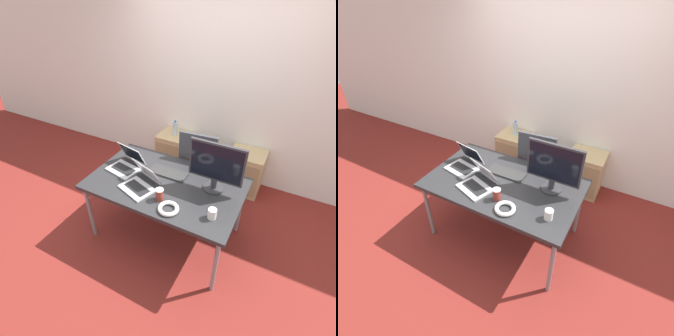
# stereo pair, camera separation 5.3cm
# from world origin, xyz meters

# --- Properties ---
(ground_plane) EXTENTS (14.00, 14.00, 0.00)m
(ground_plane) POSITION_xyz_m (0.00, 0.00, 0.00)
(ground_plane) COLOR maroon
(wall_back) EXTENTS (10.00, 0.05, 2.60)m
(wall_back) POSITION_xyz_m (0.00, 1.46, 1.30)
(wall_back) COLOR white
(wall_back) RESTS_ON ground_plane
(desk) EXTENTS (1.56, 0.96, 0.75)m
(desk) POSITION_xyz_m (0.00, 0.00, 0.70)
(desk) COLOR #28282B
(desk) RESTS_ON ground_plane
(office_chair) EXTENTS (0.56, 0.58, 1.07)m
(office_chair) POSITION_xyz_m (0.10, 0.74, 0.40)
(office_chair) COLOR #232326
(office_chair) RESTS_ON ground_plane
(cabinet_left) EXTENTS (0.46, 0.41, 0.60)m
(cabinet_left) POSITION_xyz_m (-0.51, 1.22, 0.30)
(cabinet_left) COLOR tan
(cabinet_left) RESTS_ON ground_plane
(cabinet_right) EXTENTS (0.46, 0.41, 0.60)m
(cabinet_right) POSITION_xyz_m (0.58, 1.22, 0.30)
(cabinet_right) COLOR tan
(cabinet_right) RESTS_ON ground_plane
(water_bottle) EXTENTS (0.07, 0.07, 0.22)m
(water_bottle) POSITION_xyz_m (-0.51, 1.22, 0.70)
(water_bottle) COLOR silver
(water_bottle) RESTS_ON cabinet_left
(laptop_left) EXTENTS (0.39, 0.44, 0.23)m
(laptop_left) POSITION_xyz_m (-0.19, -0.18, 0.80)
(laptop_left) COLOR silver
(laptop_left) RESTS_ON desk
(laptop_right) EXTENTS (0.37, 0.39, 0.24)m
(laptop_right) POSITION_xyz_m (-0.51, 0.02, 0.80)
(laptop_right) COLOR silver
(laptop_right) RESTS_ON desk
(monitor) EXTENTS (0.53, 0.20, 0.51)m
(monitor) POSITION_xyz_m (0.46, 0.13, 1.02)
(monitor) COLOR #2D2D33
(monitor) RESTS_ON desk
(keyboard) EXTENTS (0.41, 0.17, 0.02)m
(keyboard) POSITION_xyz_m (-0.05, 0.15, 0.76)
(keyboard) COLOR #2D2D2D
(keyboard) RESTS_ON desk
(coffee_cup_white) EXTENTS (0.08, 0.08, 0.10)m
(coffee_cup_white) POSITION_xyz_m (0.59, -0.25, 0.80)
(coffee_cup_white) COLOR white
(coffee_cup_white) RESTS_ON desk
(coffee_cup_brown) EXTENTS (0.08, 0.08, 0.12)m
(coffee_cup_brown) POSITION_xyz_m (0.07, -0.25, 0.81)
(coffee_cup_brown) COLOR maroon
(coffee_cup_brown) RESTS_ON desk
(cable_coil) EXTENTS (0.19, 0.19, 0.04)m
(cable_coil) POSITION_xyz_m (0.21, -0.34, 0.77)
(cable_coil) COLOR white
(cable_coil) RESTS_ON desk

